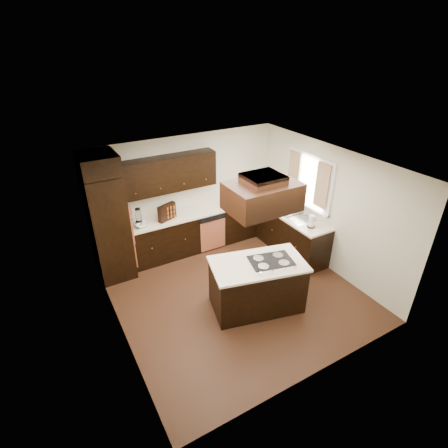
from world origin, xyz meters
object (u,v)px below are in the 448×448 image
Objects in this scene: oven_column at (109,227)px; island at (257,286)px; range_hood at (262,196)px; spice_rack at (167,212)px.

oven_column reaches higher than island.
range_hood is (1.88, -2.25, 1.10)m from oven_column.
range_hood is 2.54× the size of spice_rack.
spice_rack is (-0.71, 2.25, -1.07)m from range_hood.
oven_column is 1.17m from spice_rack.
range_hood is at bearing -107.73° from island.
spice_rack reaches higher than island.
range_hood is at bearing -94.09° from spice_rack.
island is at bearing -49.14° from oven_column.
island is 1.45× the size of range_hood.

